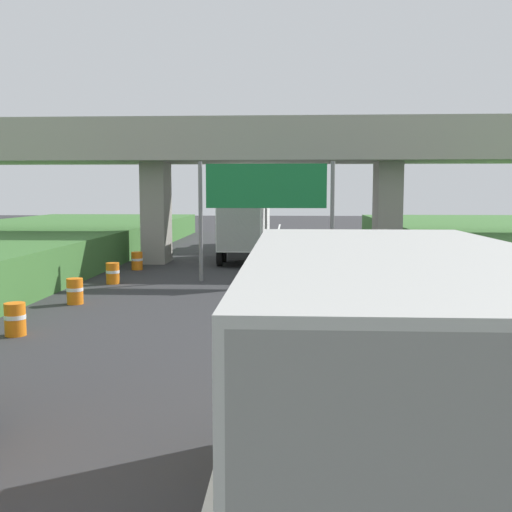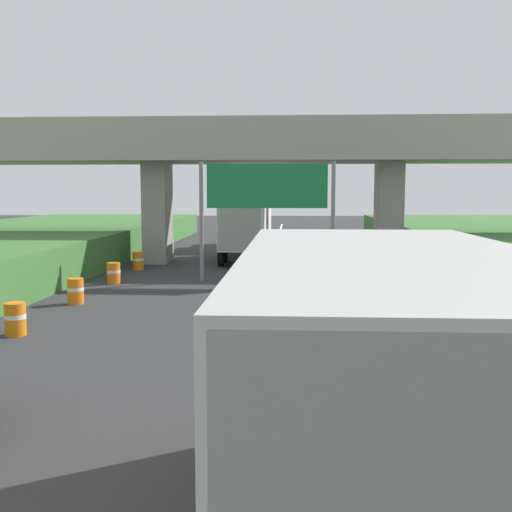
% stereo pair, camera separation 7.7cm
% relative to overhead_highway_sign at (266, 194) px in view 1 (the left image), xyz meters
% --- Properties ---
extents(lane_centre_stripe, '(0.20, 93.84, 0.01)m').
position_rel_overhead_highway_sign_xyz_m(lane_centre_stripe, '(0.00, 0.16, -3.82)').
color(lane_centre_stripe, white).
rests_on(lane_centre_stripe, ground).
extents(overpass_bridge, '(40.00, 4.80, 7.70)m').
position_rel_overhead_highway_sign_xyz_m(overpass_bridge, '(0.00, 6.89, 1.97)').
color(overpass_bridge, '#9E998E').
rests_on(overpass_bridge, ground).
extents(overhead_highway_sign, '(5.88, 0.18, 5.20)m').
position_rel_overhead_highway_sign_xyz_m(overhead_highway_sign, '(0.00, 0.00, 0.00)').
color(overhead_highway_sign, slate).
rests_on(overhead_highway_sign, ground).
extents(truck_black, '(2.44, 7.30, 3.44)m').
position_rel_overhead_highway_sign_xyz_m(truck_black, '(-1.56, 7.67, -1.89)').
color(truck_black, black).
rests_on(truck_black, ground).
extents(truck_silver, '(2.44, 7.30, 3.44)m').
position_rel_overhead_highway_sign_xyz_m(truck_silver, '(-1.54, 16.39, -1.89)').
color(truck_silver, black).
rests_on(truck_silver, ground).
extents(truck_yellow, '(2.44, 7.30, 3.44)m').
position_rel_overhead_highway_sign_xyz_m(truck_yellow, '(1.81, -20.37, -1.89)').
color(truck_yellow, black).
rests_on(truck_yellow, ground).
extents(car_green, '(1.86, 4.10, 1.72)m').
position_rel_overhead_highway_sign_xyz_m(car_green, '(4.98, -10.74, -2.97)').
color(car_green, '#236B38').
rests_on(car_green, ground).
extents(construction_barrel_2, '(0.57, 0.57, 0.90)m').
position_rel_overhead_highway_sign_xyz_m(construction_barrel_2, '(-6.46, -10.31, -3.37)').
color(construction_barrel_2, orange).
rests_on(construction_barrel_2, ground).
extents(construction_barrel_3, '(0.57, 0.57, 0.90)m').
position_rel_overhead_highway_sign_xyz_m(construction_barrel_3, '(-6.47, -5.66, -3.37)').
color(construction_barrel_3, orange).
rests_on(construction_barrel_3, ground).
extents(construction_barrel_4, '(0.57, 0.57, 0.90)m').
position_rel_overhead_highway_sign_xyz_m(construction_barrel_4, '(-6.50, -1.01, -3.37)').
color(construction_barrel_4, orange).
rests_on(construction_barrel_4, ground).
extents(construction_barrel_5, '(0.57, 0.57, 0.90)m').
position_rel_overhead_highway_sign_xyz_m(construction_barrel_5, '(-6.62, 3.64, -3.37)').
color(construction_barrel_5, orange).
rests_on(construction_barrel_5, ground).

